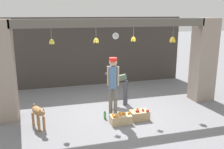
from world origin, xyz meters
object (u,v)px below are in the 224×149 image
object	(u,v)px
water_bottle	(105,115)
dog	(38,113)
worker_stooping	(119,84)
fruit_crate_apples	(139,115)
wall_clock	(116,36)
shopkeeper	(113,82)
fruit_crate_oranges	(121,119)

from	to	relation	value
water_bottle	dog	bearing A→B (deg)	-176.13
worker_stooping	fruit_crate_apples	size ratio (longest dim) A/B	1.99
worker_stooping	wall_clock	bearing A→B (deg)	21.22
water_bottle	wall_clock	distance (m)	4.28
shopkeeper	water_bottle	bearing A→B (deg)	41.29
shopkeeper	fruit_crate_apples	xyz separation A→B (m)	(0.67, -0.42, -0.92)
water_bottle	shopkeeper	bearing A→B (deg)	20.55
dog	worker_stooping	world-z (taller)	worker_stooping
fruit_crate_oranges	dog	bearing A→B (deg)	172.02
dog	fruit_crate_oranges	size ratio (longest dim) A/B	1.35
water_bottle	wall_clock	bearing A→B (deg)	68.99
dog	worker_stooping	distance (m)	2.86
shopkeeper	wall_clock	size ratio (longest dim) A/B	5.83
fruit_crate_apples	wall_clock	bearing A→B (deg)	83.69
fruit_crate_oranges	water_bottle	distance (m)	0.55
shopkeeper	wall_clock	world-z (taller)	wall_clock
dog	worker_stooping	bearing A→B (deg)	93.41
worker_stooping	wall_clock	world-z (taller)	wall_clock
water_bottle	wall_clock	size ratio (longest dim) A/B	0.74
fruit_crate_oranges	wall_clock	distance (m)	4.54
water_bottle	fruit_crate_apples	bearing A→B (deg)	-18.47
worker_stooping	wall_clock	size ratio (longest dim) A/B	3.48
shopkeeper	water_bottle	world-z (taller)	shopkeeper
worker_stooping	water_bottle	distance (m)	1.44
dog	fruit_crate_oranges	distance (m)	2.20
dog	fruit_crate_apples	xyz separation A→B (m)	(2.76, -0.19, -0.30)
dog	shopkeeper	bearing A→B (deg)	74.76
fruit_crate_oranges	fruit_crate_apples	distance (m)	0.61
worker_stooping	water_bottle	bearing A→B (deg)	179.62
worker_stooping	wall_clock	distance (m)	2.89
dog	fruit_crate_apples	distance (m)	2.79
dog	fruit_crate_oranges	bearing A→B (deg)	60.64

